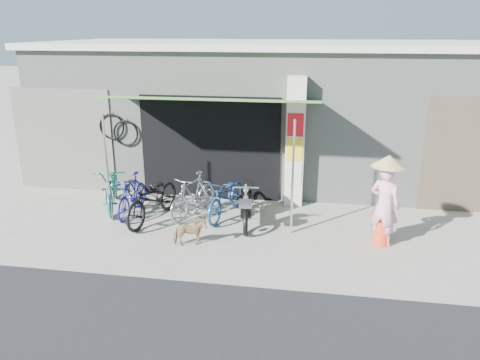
% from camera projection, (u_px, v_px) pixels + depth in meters
% --- Properties ---
extents(ground, '(80.00, 80.00, 0.00)m').
position_uv_depth(ground, '(242.00, 245.00, 9.05)').
color(ground, '#A29E92').
rests_on(ground, ground).
extents(bicycle_shop, '(12.30, 5.30, 3.66)m').
position_uv_depth(bicycle_shop, '(270.00, 108.00, 13.26)').
color(bicycle_shop, gray).
rests_on(bicycle_shop, ground).
extents(shop_pillar, '(0.42, 0.44, 3.00)m').
position_uv_depth(shop_pillar, '(295.00, 143.00, 10.75)').
color(shop_pillar, silver).
rests_on(shop_pillar, ground).
extents(awning, '(4.60, 1.88, 2.72)m').
position_uv_depth(awning, '(212.00, 102.00, 9.94)').
color(awning, '#3D662D').
rests_on(awning, ground).
extents(neighbour_left, '(2.60, 0.06, 2.60)m').
position_uv_depth(neighbour_left, '(64.00, 140.00, 11.86)').
color(neighbour_left, '#6B665B').
rests_on(neighbour_left, ground).
extents(bike_teal, '(1.31, 2.07, 1.02)m').
position_uv_depth(bike_teal, '(113.00, 187.00, 10.80)').
color(bike_teal, '#176B59').
rests_on(bike_teal, ground).
extents(bike_blue, '(0.46, 1.55, 0.93)m').
position_uv_depth(bike_blue, '(132.00, 195.00, 10.40)').
color(bike_blue, navy).
rests_on(bike_blue, ground).
extents(bike_black, '(1.08, 2.06, 1.03)m').
position_uv_depth(bike_black, '(153.00, 198.00, 10.08)').
color(bike_black, black).
rests_on(bike_black, ground).
extents(bike_silver, '(1.03, 1.71, 0.99)m').
position_uv_depth(bike_silver, '(193.00, 195.00, 10.32)').
color(bike_silver, '#A7A8AC').
rests_on(bike_silver, ground).
extents(bike_navy, '(1.01, 1.88, 0.94)m').
position_uv_depth(bike_navy, '(227.00, 196.00, 10.31)').
color(bike_navy, navy).
rests_on(bike_navy, ground).
extents(street_dog, '(0.71, 0.51, 0.55)m').
position_uv_depth(street_dog, '(190.00, 232.00, 8.97)').
color(street_dog, '#986850').
rests_on(street_dog, ground).
extents(moped, '(0.54, 1.82, 1.03)m').
position_uv_depth(moped, '(247.00, 201.00, 10.01)').
color(moped, black).
rests_on(moped, ground).
extents(nun, '(0.70, 0.64, 1.79)m').
position_uv_depth(nun, '(385.00, 201.00, 8.86)').
color(nun, '#F3A4C0').
rests_on(nun, ground).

